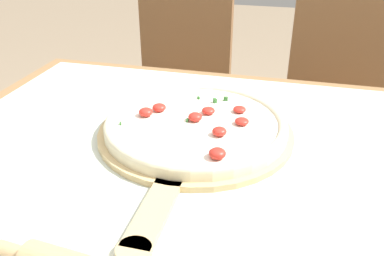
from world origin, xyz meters
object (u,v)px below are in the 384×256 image
at_px(pizza_peel, 194,135).
at_px(chair_right, 338,100).
at_px(chair_left, 179,84).
at_px(pizza, 196,123).

height_order(pizza_peel, chair_right, chair_right).
bearing_deg(pizza_peel, chair_left, 108.27).
distance_m(pizza, chair_right, 0.88).
relative_size(pizza, chair_right, 0.41).
height_order(pizza_peel, chair_left, chair_left).
bearing_deg(pizza_peel, chair_right, 65.33).
xyz_separation_m(pizza_peel, pizza, (0.00, 0.02, 0.02)).
xyz_separation_m(chair_left, chair_right, (0.62, 0.00, 0.00)).
height_order(chair_left, chair_right, same).
relative_size(chair_left, chair_right, 1.00).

